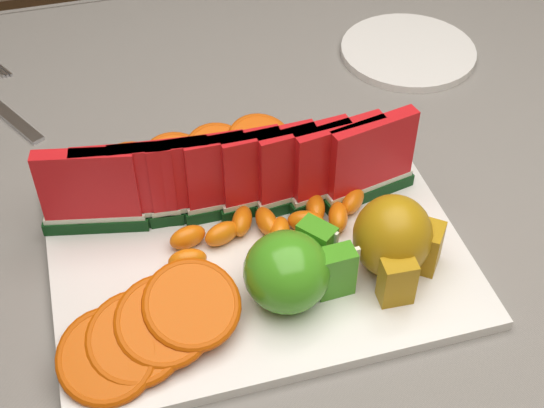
{
  "coord_description": "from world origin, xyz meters",
  "views": [
    {
      "loc": [
        -0.21,
        -0.54,
        1.32
      ],
      "look_at": [
        -0.06,
        -0.03,
        0.81
      ],
      "focal_mm": 50.0,
      "sensor_mm": 36.0,
      "label": 1
    }
  ],
  "objects_px": {
    "side_plate": "(408,51)",
    "platter": "(257,252)",
    "pear_cluster": "(395,240)",
    "fork": "(1,105)",
    "apple_cluster": "(294,270)"
  },
  "relations": [
    {
      "from": "apple_cluster",
      "to": "fork",
      "type": "xyz_separation_m",
      "value": [
        -0.26,
        0.39,
        -0.04
      ]
    },
    {
      "from": "apple_cluster",
      "to": "platter",
      "type": "bearing_deg",
      "value": 105.99
    },
    {
      "from": "platter",
      "to": "apple_cluster",
      "type": "bearing_deg",
      "value": -74.01
    },
    {
      "from": "pear_cluster",
      "to": "fork",
      "type": "relative_size",
      "value": 0.53
    },
    {
      "from": "platter",
      "to": "side_plate",
      "type": "distance_m",
      "value": 0.41
    },
    {
      "from": "apple_cluster",
      "to": "pear_cluster",
      "type": "relative_size",
      "value": 1.2
    },
    {
      "from": "apple_cluster",
      "to": "fork",
      "type": "bearing_deg",
      "value": 123.67
    },
    {
      "from": "pear_cluster",
      "to": "side_plate",
      "type": "xyz_separation_m",
      "value": [
        0.17,
        0.36,
        -0.05
      ]
    },
    {
      "from": "platter",
      "to": "fork",
      "type": "bearing_deg",
      "value": 126.52
    },
    {
      "from": "fork",
      "to": "side_plate",
      "type": "bearing_deg",
      "value": -2.96
    },
    {
      "from": "pear_cluster",
      "to": "side_plate",
      "type": "distance_m",
      "value": 0.4
    },
    {
      "from": "pear_cluster",
      "to": "fork",
      "type": "distance_m",
      "value": 0.53
    },
    {
      "from": "side_plate",
      "to": "platter",
      "type": "bearing_deg",
      "value": -134.2
    },
    {
      "from": "apple_cluster",
      "to": "side_plate",
      "type": "distance_m",
      "value": 0.45
    },
    {
      "from": "platter",
      "to": "pear_cluster",
      "type": "xyz_separation_m",
      "value": [
        0.12,
        -0.06,
        0.04
      ]
    }
  ]
}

